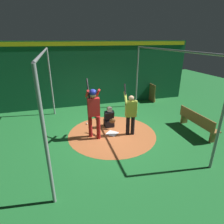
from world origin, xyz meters
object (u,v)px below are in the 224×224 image
(catcher, at_px, (109,119))
(bench, at_px, (197,122))
(visitor, at_px, (131,113))
(baseball_0, at_px, (87,123))
(home_plate, at_px, (112,133))
(bat_rack, at_px, (151,93))
(batter, at_px, (93,109))

(catcher, relative_size, bench, 0.48)
(visitor, bearing_deg, baseball_0, -121.94)
(catcher, bearing_deg, home_plate, -5.73)
(catcher, relative_size, visitor, 0.47)
(catcher, height_order, bat_rack, bat_rack)
(bench, height_order, baseball_0, bench)
(visitor, xyz_separation_m, baseball_0, (-1.39, -1.53, -0.90))
(home_plate, xyz_separation_m, bench, (0.80, 3.39, 0.44))
(batter, relative_size, bat_rack, 2.13)
(bat_rack, bearing_deg, batter, -49.67)
(home_plate, relative_size, bench, 0.21)
(catcher, distance_m, baseball_0, 1.09)
(visitor, bearing_deg, home_plate, -98.67)
(catcher, height_order, bench, catcher)
(batter, height_order, bench, batter)
(visitor, relative_size, bench, 1.01)
(batter, height_order, bat_rack, batter)
(batter, relative_size, bench, 1.14)
(batter, bearing_deg, visitor, 83.93)
(visitor, height_order, bench, visitor)
(home_plate, bearing_deg, catcher, 174.27)
(home_plate, distance_m, bat_rack, 5.04)
(batter, relative_size, catcher, 2.39)
(bat_rack, relative_size, bench, 0.54)
(home_plate, bearing_deg, baseball_0, -143.64)
(bat_rack, xyz_separation_m, bench, (4.35, -0.15, -0.04))
(home_plate, bearing_deg, batter, -83.58)
(visitor, bearing_deg, batter, -85.84)
(baseball_0, bearing_deg, home_plate, 36.36)
(batter, distance_m, catcher, 1.38)
(home_plate, xyz_separation_m, catcher, (-0.66, 0.07, 0.36))
(home_plate, distance_m, catcher, 0.76)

